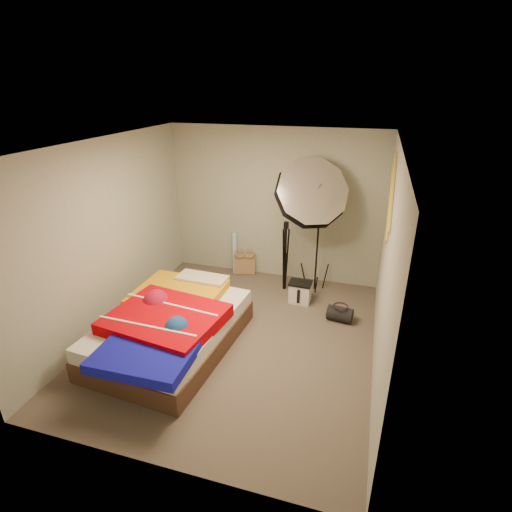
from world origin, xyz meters
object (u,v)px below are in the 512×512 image
at_px(wrapping_roll, 235,253).
at_px(camera_case, 300,293).
at_px(bed, 171,327).
at_px(camera_tripod, 285,252).
at_px(photo_umbrella, 311,194).
at_px(tote_bag, 245,264).
at_px(duffel_bag, 340,314).

relative_size(wrapping_roll, camera_case, 2.32).
bearing_deg(bed, camera_tripod, 61.90).
bearing_deg(camera_tripod, wrapping_roll, 159.23).
relative_size(wrapping_roll, camera_tripod, 0.63).
bearing_deg(wrapping_roll, photo_umbrella, -17.50).
distance_m(wrapping_roll, bed, 2.30).
distance_m(tote_bag, photo_umbrella, 1.89).
bearing_deg(camera_tripod, camera_case, -47.26).
distance_m(duffel_bag, photo_umbrella, 1.76).
relative_size(photo_umbrella, camera_tripod, 1.97).
bearing_deg(tote_bag, camera_case, -49.25).
bearing_deg(camera_tripod, photo_umbrella, -7.91).
bearing_deg(photo_umbrella, wrapping_roll, 162.50).
xyz_separation_m(tote_bag, photo_umbrella, (1.15, -0.42, 1.44)).
xyz_separation_m(wrapping_roll, camera_tripod, (0.98, -0.37, 0.30)).
xyz_separation_m(bed, photo_umbrella, (1.38, 1.88, 1.32)).
distance_m(photo_umbrella, camera_tripod, 1.03).
relative_size(bed, camera_tripod, 1.96).
xyz_separation_m(wrapping_roll, camera_case, (1.31, -0.72, -0.21)).
relative_size(tote_bag, wrapping_roll, 0.50).
relative_size(duffel_bag, bed, 0.15).
distance_m(tote_bag, bed, 2.31).
distance_m(tote_bag, camera_case, 1.34).
bearing_deg(duffel_bag, camera_tripod, 151.32).
xyz_separation_m(tote_bag, camera_case, (1.12, -0.72, -0.03)).
distance_m(camera_case, duffel_bag, 0.73).
height_order(tote_bag, photo_umbrella, photo_umbrella).
height_order(camera_case, camera_tripod, camera_tripod).
relative_size(tote_bag, photo_umbrella, 0.16).
bearing_deg(bed, photo_umbrella, 53.60).
bearing_deg(camera_case, duffel_bag, -27.45).
xyz_separation_m(tote_bag, camera_tripod, (0.80, -0.37, 0.48)).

